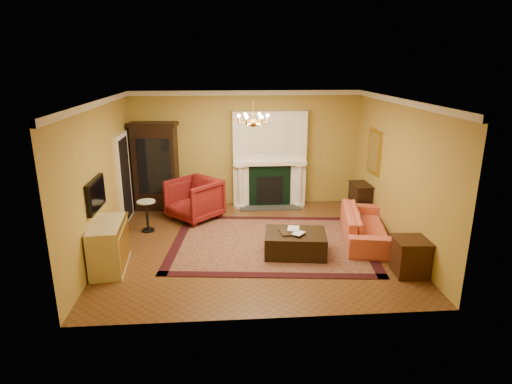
{
  "coord_description": "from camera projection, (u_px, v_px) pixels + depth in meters",
  "views": [
    {
      "loc": [
        -0.58,
        -8.3,
        3.68
      ],
      "look_at": [
        0.08,
        0.3,
        1.06
      ],
      "focal_mm": 30.0,
      "sensor_mm": 36.0,
      "label": 1
    }
  ],
  "objects": [
    {
      "name": "book_a",
      "position": [
        288.0,
        222.0,
        8.47
      ],
      "size": [
        0.22,
        0.08,
        0.3
      ],
      "primitive_type": "imported",
      "rotation": [
        0.0,
        0.0,
        -0.24
      ],
      "color": "gray",
      "rests_on": "ottoman_tray"
    },
    {
      "name": "china_cabinet",
      "position": [
        156.0,
        168.0,
        10.92
      ],
      "size": [
        1.13,
        0.61,
        2.16
      ],
      "primitive_type": "cube",
      "rotation": [
        0.0,
        0.0,
        -0.11
      ],
      "color": "black",
      "rests_on": "floor"
    },
    {
      "name": "floor",
      "position": [
        253.0,
        244.0,
        9.03
      ],
      "size": [
        6.0,
        5.5,
        0.02
      ],
      "primitive_type": "cube",
      "color": "brown",
      "rests_on": "ground"
    },
    {
      "name": "oriental_rug",
      "position": [
        271.0,
        243.0,
        9.08
      ],
      "size": [
        4.46,
        3.53,
        0.02
      ],
      "primitive_type": "cube",
      "rotation": [
        0.0,
        0.0,
        -0.1
      ],
      "color": "#450E19",
      "rests_on": "floor"
    },
    {
      "name": "doorway",
      "position": [
        124.0,
        178.0,
        10.13
      ],
      "size": [
        0.08,
        1.05,
        2.1
      ],
      "color": "white",
      "rests_on": "wall_left"
    },
    {
      "name": "fireplace",
      "position": [
        269.0,
        161.0,
        11.18
      ],
      "size": [
        1.9,
        0.7,
        2.5
      ],
      "color": "white",
      "rests_on": "wall_back"
    },
    {
      "name": "console_table",
      "position": [
        360.0,
        200.0,
        10.66
      ],
      "size": [
        0.42,
        0.7,
        0.77
      ],
      "primitive_type": "cube",
      "rotation": [
        0.0,
        0.0,
        0.03
      ],
      "color": "black",
      "rests_on": "floor"
    },
    {
      "name": "wall_left",
      "position": [
        100.0,
        178.0,
        8.37
      ],
      "size": [
        0.02,
        5.5,
        3.0
      ],
      "primitive_type": "cube",
      "color": "#B58F41",
      "rests_on": "floor"
    },
    {
      "name": "coral_sofa",
      "position": [
        365.0,
        220.0,
        9.15
      ],
      "size": [
        1.06,
        2.31,
        0.87
      ],
      "primitive_type": "imported",
      "rotation": [
        0.0,
        0.0,
        1.38
      ],
      "color": "#C1623D",
      "rests_on": "floor"
    },
    {
      "name": "wall_right",
      "position": [
        399.0,
        173.0,
        8.81
      ],
      "size": [
        0.02,
        5.5,
        3.0
      ],
      "primitive_type": "cube",
      "color": "#B58F41",
      "rests_on": "floor"
    },
    {
      "name": "commode",
      "position": [
        109.0,
        246.0,
        7.87
      ],
      "size": [
        0.65,
        1.23,
        0.89
      ],
      "primitive_type": "cube",
      "rotation": [
        0.0,
        0.0,
        0.07
      ],
      "color": "beige",
      "rests_on": "floor"
    },
    {
      "name": "ottoman_tray",
      "position": [
        292.0,
        232.0,
        8.41
      ],
      "size": [
        0.49,
        0.4,
        0.03
      ],
      "primitive_type": "cube",
      "rotation": [
        0.0,
        0.0,
        0.1
      ],
      "color": "black",
      "rests_on": "leather_ottoman"
    },
    {
      "name": "topiary_right",
      "position": [
        297.0,
        150.0,
        11.1
      ],
      "size": [
        0.18,
        0.18,
        0.47
      ],
      "color": "gray",
      "rests_on": "fireplace"
    },
    {
      "name": "tv_panel",
      "position": [
        96.0,
        195.0,
        7.85
      ],
      "size": [
        0.09,
        0.95,
        0.58
      ],
      "color": "black",
      "rests_on": "wall_left"
    },
    {
      "name": "end_table",
      "position": [
        411.0,
        258.0,
        7.66
      ],
      "size": [
        0.59,
        0.59,
        0.64
      ],
      "primitive_type": "cube",
      "rotation": [
        0.0,
        0.0,
        -0.06
      ],
      "color": "#33170E",
      "rests_on": "floor"
    },
    {
      "name": "pedestal_table",
      "position": [
        147.0,
        214.0,
        9.6
      ],
      "size": [
        0.4,
        0.4,
        0.72
      ],
      "color": "black",
      "rests_on": "floor"
    },
    {
      "name": "chandelier",
      "position": [
        253.0,
        120.0,
        8.27
      ],
      "size": [
        0.63,
        0.55,
        0.53
      ],
      "color": "#C28935",
      "rests_on": "ceiling"
    },
    {
      "name": "wall_front",
      "position": [
        267.0,
        225.0,
        5.96
      ],
      "size": [
        6.0,
        0.02,
        3.0
      ],
      "primitive_type": "cube",
      "color": "#B58F41",
      "rests_on": "floor"
    },
    {
      "name": "topiary_left",
      "position": [
        245.0,
        153.0,
        11.02
      ],
      "size": [
        0.15,
        0.15,
        0.4
      ],
      "color": "gray",
      "rests_on": "fireplace"
    },
    {
      "name": "gilt_mirror",
      "position": [
        374.0,
        152.0,
        10.1
      ],
      "size": [
        0.06,
        0.76,
        1.05
      ],
      "color": "gold",
      "rests_on": "wall_right"
    },
    {
      "name": "crown_molding",
      "position": [
        250.0,
        98.0,
        9.09
      ],
      "size": [
        6.0,
        5.5,
        0.12
      ],
      "color": "white",
      "rests_on": "ceiling"
    },
    {
      "name": "leather_ottoman",
      "position": [
        295.0,
        243.0,
        8.49
      ],
      "size": [
        1.3,
        1.02,
        0.44
      ],
      "primitive_type": "cube",
      "rotation": [
        0.0,
        0.0,
        -0.14
      ],
      "color": "black",
      "rests_on": "oriental_rug"
    },
    {
      "name": "book_b",
      "position": [
        294.0,
        227.0,
        8.3
      ],
      "size": [
        0.16,
        0.13,
        0.26
      ],
      "primitive_type": "imported",
      "rotation": [
        0.0,
        0.0,
        -0.67
      ],
      "color": "gray",
      "rests_on": "ottoman_tray"
    },
    {
      "name": "wingback_armchair",
      "position": [
        194.0,
        197.0,
        10.33
      ],
      "size": [
        1.46,
        1.46,
        1.1
      ],
      "primitive_type": "imported",
      "rotation": [
        0.0,
        0.0,
        -0.8
      ],
      "color": "maroon",
      "rests_on": "floor"
    },
    {
      "name": "wall_back",
      "position": [
        246.0,
        149.0,
        11.23
      ],
      "size": [
        6.0,
        0.02,
        3.0
      ],
      "primitive_type": "cube",
      "color": "#B58F41",
      "rests_on": "floor"
    },
    {
      "name": "ceiling",
      "position": [
        253.0,
        99.0,
        8.15
      ],
      "size": [
        6.0,
        5.5,
        0.02
      ],
      "primitive_type": "cube",
      "color": "white",
      "rests_on": "wall_back"
    }
  ]
}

